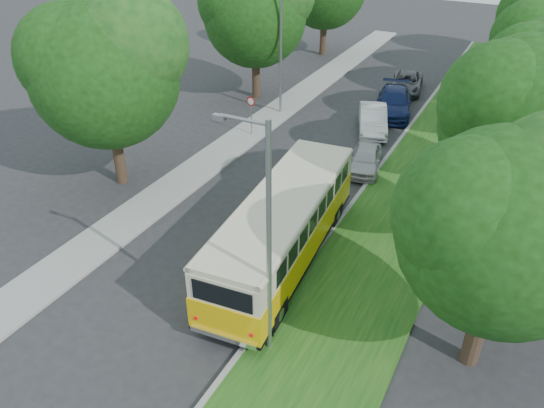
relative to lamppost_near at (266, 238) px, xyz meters
The scene contains 13 objects.
ground 6.56m from the lamppost_near, 149.28° to the left, with size 120.00×120.00×0.00m, color #2B2B2D.
curb 8.66m from the lamppost_near, 94.62° to the left, with size 0.20×70.00×0.15m, color gray.
grass_verge 8.82m from the lamppost_near, 76.91° to the left, with size 4.50×70.00×0.13m, color #154F15.
sidewalk 12.49m from the lamppost_near, 140.22° to the left, with size 2.20×70.00×0.12m, color gray.
treeline 20.58m from the lamppost_near, 92.96° to the left, with size 24.27×41.91×9.46m.
lamppost_near is the anchor object (origin of this frame).
lamppost_far 20.53m from the lamppost_near, 115.71° to the left, with size 1.71×0.16×7.50m.
warning_sign 17.10m from the lamppost_near, 121.02° to the left, with size 0.56×0.10×2.50m.
vintage_bus 5.41m from the lamppost_near, 109.92° to the left, with size 2.66×10.34×3.07m, color #F5BB07, non-canonical shape.
car_silver 14.01m from the lamppost_near, 95.37° to the left, with size 1.51×3.75×1.28m, color #BBBBC0.
car_white 19.03m from the lamppost_near, 97.86° to the left, with size 1.57×4.49×1.48m, color white.
car_blue 22.23m from the lamppost_near, 95.84° to the left, with size 2.16×5.31×1.54m, color navy.
car_grey 26.90m from the lamppost_near, 95.67° to the left, with size 2.10×4.55×1.26m, color #4F5156.
Camera 1 is at (10.04, -13.36, 13.05)m, focal length 35.00 mm.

